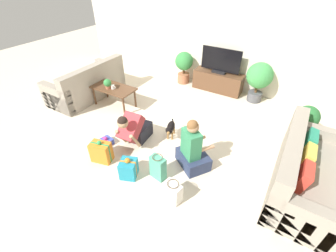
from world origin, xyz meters
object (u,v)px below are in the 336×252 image
tv_console (218,81)px  potted_plant_corner_right (306,120)px  gift_box_a (101,152)px  mug (113,87)px  sofa_right (305,173)px  dog (170,128)px  tv (220,62)px  gift_box_c (129,168)px  gift_bag_b (158,167)px  gift_bag_a (173,192)px  potted_plant_back_left (184,65)px  tabletop_plant (108,83)px  coffee_table (113,90)px  person_sitting (193,150)px  person_kneeling (134,129)px  sofa_left (88,85)px  gift_box_b (106,142)px  potted_plant_back_right (259,78)px

tv_console → potted_plant_corner_right: bearing=-27.0°
potted_plant_corner_right → gift_box_a: bearing=-139.4°
mug → tv_console: bearing=50.3°
sofa_right → dog: 2.24m
tv → gift_box_c: 3.52m
potted_plant_corner_right → gift_bag_b: (-1.76, -2.20, -0.21)m
gift_bag_b → gift_bag_a: bearing=-30.5°
gift_bag_a → potted_plant_back_left: bearing=116.1°
tabletop_plant → gift_bag_b: bearing=-29.6°
potted_plant_corner_right → gift_box_a: 3.66m
tv → potted_plant_corner_right: (2.07, -1.06, -0.34)m
coffee_table → mug: (0.05, -0.05, 0.10)m
potted_plant_corner_right → gift_bag_a: size_ratio=2.06×
person_sitting → person_kneeling: bearing=37.1°
sofa_left → gift_box_a: sofa_left is taller
person_sitting → gift_box_b: size_ratio=3.55×
coffee_table → gift_box_a: (1.03, -1.46, -0.23)m
sofa_left → sofa_right: size_ratio=1.00×
tv → gift_bag_a: bearing=-78.4°
coffee_table → gift_bag_b: coffee_table is taller
potted_plant_back_right → gift_box_a: 3.80m
potted_plant_back_right → person_sitting: (-0.33, -2.70, -0.27)m
gift_bag_b → tv: bearing=95.5°
tv → potted_plant_back_left: size_ratio=1.16×
sofa_right → gift_box_b: bearing=103.9°
mug → potted_plant_back_left: bearing=70.3°
person_kneeling → mug: bearing=141.5°
person_kneeling → person_sitting: (1.13, 0.05, -0.01)m
dog → gift_box_a: gift_box_a is taller
sofa_left → person_sitting: person_sitting is taller
coffee_table → tv: 2.65m
potted_plant_back_left → potted_plant_back_right: potted_plant_back_right is taller
potted_plant_back_left → mug: (-0.71, -1.97, 0.00)m
tv → dog: size_ratio=2.20×
coffee_table → dog: 1.75m
coffee_table → potted_plant_back_left: (0.76, 1.92, 0.10)m
person_sitting → dog: bearing=1.8°
tv_console → gift_bag_b: tv_console is taller
sofa_left → gift_box_b: (1.66, -1.16, -0.24)m
sofa_right → mug: size_ratio=15.31×
sofa_left → mug: 0.95m
gift_bag_b → tabletop_plant: size_ratio=1.92×
coffee_table → tabletop_plant: tabletop_plant is taller
coffee_table → gift_bag_a: size_ratio=2.97×
sofa_right → dog: (-2.24, 0.00, -0.07)m
tv → gift_box_b: 3.32m
tv_console → tabletop_plant: tabletop_plant is taller
potted_plant_corner_right → person_kneeling: (-2.57, -1.74, -0.08)m
tabletop_plant → gift_box_a: bearing=-51.8°
sofa_right → tv: 3.24m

